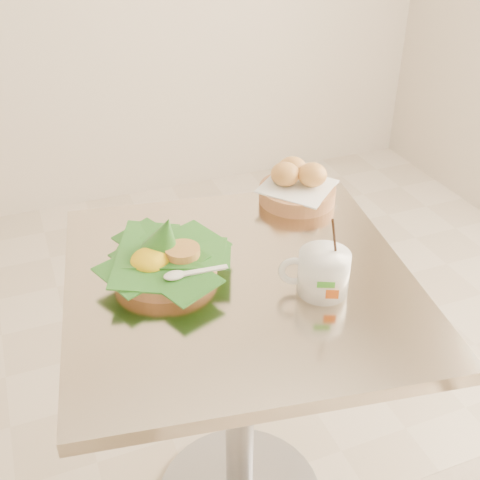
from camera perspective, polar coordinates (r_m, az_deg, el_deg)
name	(u,v)px	position (r m, az deg, el deg)	size (l,w,h in m)	color
cafe_table	(240,357)	(1.37, -0.04, -10.99)	(0.80, 0.80, 0.75)	gray
rice_basket	(164,257)	(1.23, -7.21, -1.63)	(0.27, 0.27, 0.14)	tan
bread_basket	(297,185)	(1.50, 5.42, 5.19)	(0.23, 0.23, 0.10)	tan
coffee_mug	(322,272)	(1.18, 7.79, -2.99)	(0.13, 0.11, 0.17)	white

